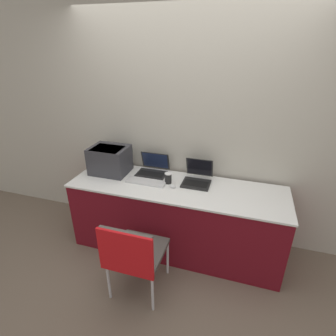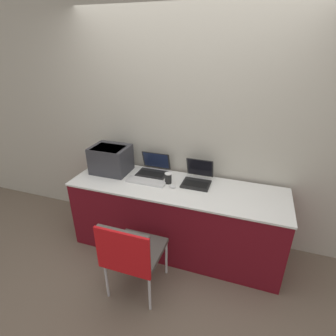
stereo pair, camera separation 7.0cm
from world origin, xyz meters
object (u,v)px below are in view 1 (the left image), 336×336
printer (110,159)px  chair (133,253)px  laptop_left (153,169)px  external_keyboard (146,182)px  coffee_cup (168,178)px  laptop_right (197,178)px  mouse (172,186)px

printer → chair: bearing=-53.1°
printer → laptop_left: size_ratio=1.25×
external_keyboard → chair: 0.80m
external_keyboard → coffee_cup: coffee_cup is taller
laptop_left → laptop_right: size_ratio=1.02×
external_keyboard → chair: bearing=-77.8°
mouse → printer: bearing=169.6°
laptop_right → coffee_cup: size_ratio=2.81×
laptop_right → mouse: (-0.22, -0.20, -0.04)m
laptop_right → mouse: 0.30m
printer → mouse: size_ratio=5.81×
printer → mouse: bearing=-10.4°
laptop_right → chair: (-0.36, -0.91, -0.33)m
laptop_left → coffee_cup: 0.30m
coffee_cup → mouse: coffee_cup is taller
chair → printer: bearing=126.9°
mouse → chair: 0.78m
printer → mouse: (0.79, -0.14, -0.15)m
coffee_cup → mouse: (0.07, -0.09, -0.04)m
printer → coffee_cup: (0.71, -0.05, -0.11)m
external_keyboard → mouse: 0.31m
laptop_left → laptop_right: (0.53, -0.06, 0.00)m
mouse → chair: size_ratio=0.09×
coffee_cup → laptop_left: bearing=143.6°
chair → coffee_cup: bearing=84.7°
external_keyboard → printer: bearing=166.0°
laptop_right → chair: size_ratio=0.40×
laptop_left → coffee_cup: bearing=-36.4°
external_keyboard → coffee_cup: bearing=15.5°
laptop_left → laptop_right: bearing=-6.7°
printer → coffee_cup: 0.72m
external_keyboard → coffee_cup: (0.23, 0.06, 0.05)m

